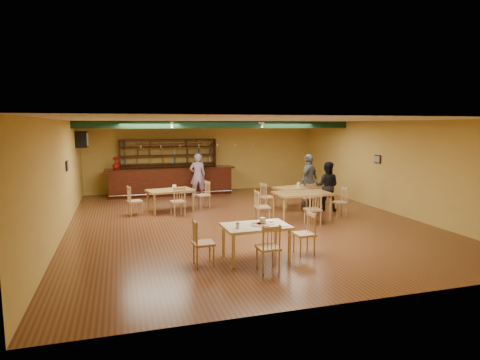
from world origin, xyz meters
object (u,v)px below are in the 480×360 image
object	(u,v)px
dining_table_a	(170,201)
near_table	(256,242)
patron_right_a	(327,186)
dining_table_b	(295,197)
patron_bar	(198,175)
dining_table_d	(302,206)
bar_counter	(171,181)

from	to	relation	value
dining_table_a	near_table	xyz separation A→B (m)	(1.17, -5.42, 0.01)
patron_right_a	dining_table_b	bearing A→B (deg)	-9.55
patron_bar	dining_table_b	bearing A→B (deg)	134.85
dining_table_d	near_table	xyz separation A→B (m)	(-2.54, -3.14, -0.04)
dining_table_a	bar_counter	bearing A→B (deg)	70.01
dining_table_d	dining_table_a	bearing A→B (deg)	149.17
dining_table_a	patron_right_a	bearing A→B (deg)	-26.76
dining_table_b	bar_counter	bearing A→B (deg)	122.62
near_table	patron_right_a	bearing A→B (deg)	44.86
bar_counter	dining_table_b	distance (m)	5.37
dining_table_b	dining_table_a	bearing A→B (deg)	160.09
dining_table_b	patron_right_a	world-z (taller)	patron_right_a
near_table	dining_table_b	bearing A→B (deg)	56.04
bar_counter	near_table	xyz separation A→B (m)	(0.74, -8.65, -0.19)
bar_counter	dining_table_a	xyz separation A→B (m)	(-0.42, -3.24, -0.20)
near_table	patron_bar	xyz separation A→B (m)	(0.21, 7.83, 0.50)
patron_bar	dining_table_a	bearing A→B (deg)	60.04
bar_counter	patron_bar	bearing A→B (deg)	-40.82
dining_table_b	dining_table_d	distance (m)	1.88
dining_table_b	patron_right_a	size ratio (longest dim) A/B	0.86
dining_table_d	patron_bar	bearing A→B (deg)	117.14
patron_right_a	patron_bar	bearing A→B (deg)	-9.50
dining_table_b	dining_table_d	size ratio (longest dim) A/B	0.85
dining_table_a	patron_bar	distance (m)	2.82
dining_table_b	near_table	world-z (taller)	near_table
dining_table_b	patron_bar	xyz separation A→B (m)	(-2.91, 2.90, 0.52)
bar_counter	near_table	distance (m)	8.69
dining_table_d	patron_bar	distance (m)	5.26
bar_counter	patron_right_a	world-z (taller)	patron_right_a
dining_table_a	dining_table_b	size ratio (longest dim) A/B	1.04
dining_table_a	dining_table_d	world-z (taller)	dining_table_d
near_table	dining_table_a	bearing A→B (deg)	100.51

